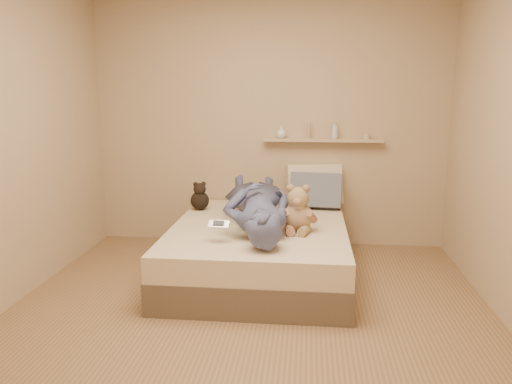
# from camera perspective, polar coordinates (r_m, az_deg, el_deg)

# --- Properties ---
(room) EXTENTS (3.80, 3.80, 3.80)m
(room) POSITION_cam_1_polar(r_m,az_deg,el_deg) (3.27, -1.21, 6.28)
(room) COLOR olive
(room) RESTS_ON ground
(bed) EXTENTS (1.50, 1.90, 0.45)m
(bed) POSITION_cam_1_polar(r_m,az_deg,el_deg) (4.40, 0.39, -6.61)
(bed) COLOR brown
(bed) RESTS_ON floor
(game_console) EXTENTS (0.16, 0.07, 0.06)m
(game_console) POSITION_cam_1_polar(r_m,az_deg,el_deg) (3.83, -4.28, -3.70)
(game_console) COLOR #B8BABF
(game_console) RESTS_ON bed
(teddy_bear) EXTENTS (0.33, 0.32, 0.40)m
(teddy_bear) POSITION_cam_1_polar(r_m,az_deg,el_deg) (4.11, 4.82, -2.31)
(teddy_bear) COLOR #A77C5B
(teddy_bear) RESTS_ON bed
(dark_plush) EXTENTS (0.18, 0.18, 0.28)m
(dark_plush) POSITION_cam_1_polar(r_m,az_deg,el_deg) (4.88, -6.44, -0.64)
(dark_plush) COLOR black
(dark_plush) RESTS_ON bed
(pillow_cream) EXTENTS (0.59, 0.38, 0.43)m
(pillow_cream) POSITION_cam_1_polar(r_m,az_deg,el_deg) (5.08, 6.66, 0.77)
(pillow_cream) COLOR beige
(pillow_cream) RESTS_ON bed
(pillow_grey) EXTENTS (0.52, 0.31, 0.37)m
(pillow_grey) POSITION_cam_1_polar(r_m,az_deg,el_deg) (4.95, 6.85, 0.12)
(pillow_grey) COLOR slate
(pillow_grey) RESTS_ON bed
(person) EXTENTS (0.84, 1.69, 0.39)m
(person) POSITION_cam_1_polar(r_m,az_deg,el_deg) (4.28, 0.13, -1.33)
(person) COLOR #494E73
(person) RESTS_ON bed
(wall_shelf) EXTENTS (1.20, 0.12, 0.03)m
(wall_shelf) POSITION_cam_1_polar(r_m,az_deg,el_deg) (5.09, 7.62, 5.90)
(wall_shelf) COLOR tan
(wall_shelf) RESTS_ON wall_back
(shelf_bottles) EXTENTS (0.94, 0.11, 0.17)m
(shelf_bottles) POSITION_cam_1_polar(r_m,az_deg,el_deg) (5.08, 6.02, 6.88)
(shelf_bottles) COLOR silver
(shelf_bottles) RESTS_ON wall_shelf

